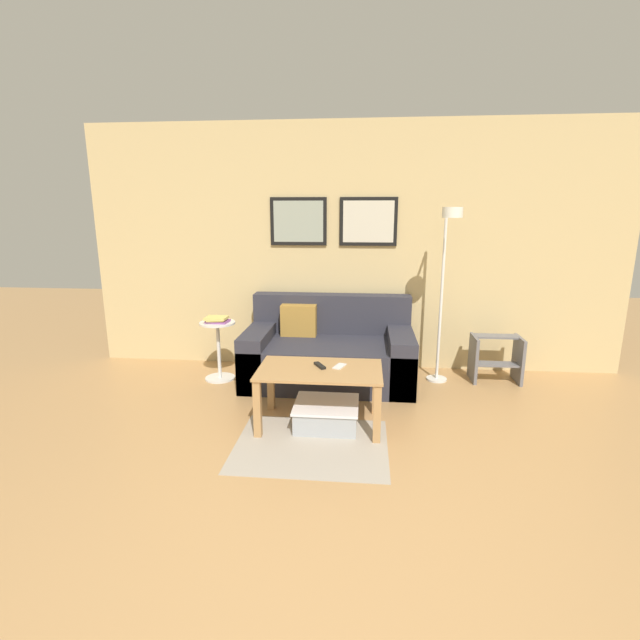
{
  "coord_description": "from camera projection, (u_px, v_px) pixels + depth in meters",
  "views": [
    {
      "loc": [
        0.14,
        -1.45,
        1.67
      ],
      "look_at": [
        -0.2,
        1.99,
        0.85
      ],
      "focal_mm": 26.0,
      "sensor_mm": 36.0,
      "label": 1
    }
  ],
  "objects": [
    {
      "name": "side_table",
      "position": [
        218.0,
        345.0,
        4.63
      ],
      "size": [
        0.35,
        0.35,
        0.59
      ],
      "color": "silver",
      "rests_on": "ground_plane"
    },
    {
      "name": "remote_control",
      "position": [
        320.0,
        366.0,
        3.65
      ],
      "size": [
        0.11,
        0.15,
        0.02
      ],
      "primitive_type": "cube",
      "rotation": [
        0.0,
        0.0,
        0.52
      ],
      "color": "black",
      "rests_on": "coffee_table"
    },
    {
      "name": "floor_lamp",
      "position": [
        447.0,
        265.0,
        4.24
      ],
      "size": [
        0.2,
        0.49,
        1.7
      ],
      "color": "white",
      "rests_on": "ground_plane"
    },
    {
      "name": "coffee_table",
      "position": [
        320.0,
        379.0,
        3.62
      ],
      "size": [
        0.97,
        0.58,
        0.47
      ],
      "color": "#AD7F4C",
      "rests_on": "ground_plane"
    },
    {
      "name": "storage_bin",
      "position": [
        326.0,
        414.0,
        3.67
      ],
      "size": [
        0.5,
        0.46,
        0.19
      ],
      "color": "#9EA3A8",
      "rests_on": "ground_plane"
    },
    {
      "name": "wall_back",
      "position": [
        352.0,
        248.0,
        4.85
      ],
      "size": [
        5.6,
        0.09,
        2.55
      ],
      "color": "tan",
      "rests_on": "ground_plane"
    },
    {
      "name": "book_stack",
      "position": [
        217.0,
        320.0,
        4.55
      ],
      "size": [
        0.23,
        0.19,
        0.06
      ],
      "color": "#8C4C93",
      "rests_on": "side_table"
    },
    {
      "name": "step_stool",
      "position": [
        496.0,
        357.0,
        4.6
      ],
      "size": [
        0.47,
        0.32,
        0.46
      ],
      "color": "slate",
      "rests_on": "ground_plane"
    },
    {
      "name": "area_rug",
      "position": [
        311.0,
        445.0,
        3.37
      ],
      "size": [
        1.11,
        0.9,
        0.01
      ],
      "primitive_type": "cube",
      "color": "#A39989",
      "rests_on": "ground_plane"
    },
    {
      "name": "couch",
      "position": [
        329.0,
        353.0,
        4.63
      ],
      "size": [
        1.63,
        0.94,
        0.82
      ],
      "color": "#2D2D38",
      "rests_on": "ground_plane"
    },
    {
      "name": "cell_phone",
      "position": [
        340.0,
        366.0,
        3.65
      ],
      "size": [
        0.11,
        0.15,
        0.01
      ],
      "primitive_type": "cube",
      "rotation": [
        0.0,
        0.0,
        -0.35
      ],
      "color": "silver",
      "rests_on": "coffee_table"
    }
  ]
}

